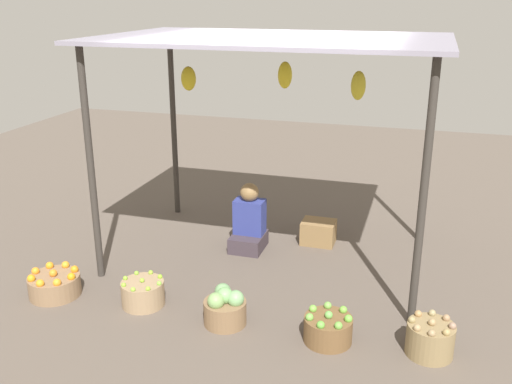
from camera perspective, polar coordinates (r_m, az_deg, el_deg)
ground_plane at (r=6.52m, az=1.46°, el=-6.34°), size 14.00×14.00×0.00m
market_stall_structure at (r=5.92m, az=1.65°, el=13.31°), size 3.44×2.23×2.39m
vendor_person at (r=6.60m, az=-0.69°, el=-3.17°), size 0.36×0.44×0.78m
basket_oranges at (r=6.02m, az=-19.28°, el=-8.61°), size 0.49×0.49×0.27m
basket_limes at (r=5.62m, az=-11.10°, el=-9.76°), size 0.40×0.40×0.28m
basket_cabbages at (r=5.22m, az=-3.08°, el=-11.34°), size 0.38×0.38×0.35m
basket_green_apples at (r=5.04m, az=7.13°, el=-13.23°), size 0.41×0.41×0.28m
basket_potatoes at (r=5.04m, az=16.83°, el=-13.69°), size 0.39×0.39×0.32m
wooden_crate_near_vendor at (r=6.83m, az=6.19°, el=-3.96°), size 0.39×0.31×0.27m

